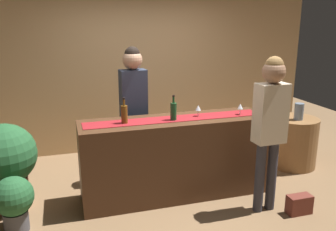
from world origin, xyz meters
name	(u,v)px	position (x,y,z in m)	size (l,w,h in m)	color
ground_plane	(174,194)	(0.00, 0.00, 0.00)	(10.00, 10.00, 0.00)	brown
back_wall	(140,62)	(0.00, 1.90, 1.45)	(6.00, 0.12, 2.90)	tan
bar_counter	(175,158)	(0.00, 0.00, 0.50)	(2.28, 0.60, 0.99)	#472B19
counter_runner_cloth	(175,119)	(0.00, 0.00, 0.99)	(2.17, 0.28, 0.01)	maroon
wine_bottle_green	(173,111)	(-0.03, -0.05, 1.10)	(0.07, 0.07, 0.30)	#194723
wine_bottle_amber	(124,114)	(-0.61, -0.01, 1.10)	(0.07, 0.07, 0.30)	brown
wine_glass_near_customer	(198,108)	(0.31, 0.02, 1.10)	(0.07, 0.07, 0.14)	silver
wine_glass_mid_counter	(240,107)	(0.84, -0.06, 1.10)	(0.07, 0.07, 0.14)	silver
bartender	(133,99)	(-0.38, 0.58, 1.14)	(0.35, 0.25, 1.82)	#26262B
customer_sipping	(270,118)	(0.88, -0.65, 1.11)	(0.35, 0.25, 1.78)	#33333D
round_side_table	(293,142)	(1.99, 0.37, 0.37)	(0.68, 0.68, 0.74)	olive
vase_on_side_table	(299,112)	(1.98, 0.30, 0.86)	(0.13, 0.13, 0.24)	slate
potted_plant_tall	(6,161)	(-1.94, 0.23, 0.59)	(0.70, 0.70, 1.02)	brown
potted_plant_small	(14,201)	(-1.83, -0.29, 0.35)	(0.41, 0.41, 0.60)	#4C4C51
handbag	(299,204)	(1.22, -0.85, 0.11)	(0.28, 0.14, 0.22)	brown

